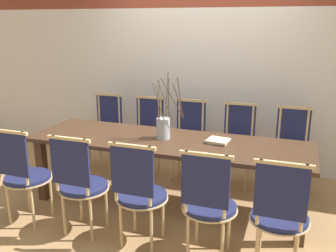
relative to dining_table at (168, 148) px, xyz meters
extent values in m
plane|color=#A87F51|center=(0.00, 0.00, -0.65)|extent=(16.00, 16.00, 0.00)
cube|color=silver|center=(0.00, 1.34, 0.39)|extent=(12.00, 0.06, 2.09)
cube|color=#422B1C|center=(0.00, 0.00, 0.07)|extent=(2.91, 0.87, 0.04)
cube|color=#422B1C|center=(-1.35, -0.33, -0.30)|extent=(0.09, 0.09, 0.70)
cube|color=#422B1C|center=(1.35, -0.33, -0.30)|extent=(0.09, 0.09, 0.70)
cube|color=#422B1C|center=(-1.35, 0.33, -0.30)|extent=(0.09, 0.09, 0.70)
cube|color=#422B1C|center=(1.35, 0.33, -0.30)|extent=(0.09, 0.09, 0.70)
cylinder|color=#1E234C|center=(-1.19, -0.75, -0.19)|extent=(0.44, 0.44, 0.04)
cylinder|color=tan|center=(-1.19, -0.75, -0.22)|extent=(0.46, 0.46, 0.01)
cylinder|color=tan|center=(-1.33, -0.60, -0.43)|extent=(0.03, 0.03, 0.44)
cylinder|color=tan|center=(-1.05, -0.60, -0.43)|extent=(0.03, 0.03, 0.44)
cylinder|color=tan|center=(-1.33, -0.89, -0.43)|extent=(0.03, 0.03, 0.44)
cylinder|color=tan|center=(-1.05, -0.89, -0.43)|extent=(0.03, 0.03, 0.44)
cylinder|color=tan|center=(-1.04, -0.93, 0.08)|extent=(0.03, 0.03, 0.51)
cube|color=#1E234C|center=(-1.19, -0.94, 0.11)|extent=(0.37, 0.02, 0.41)
cube|color=tan|center=(-1.19, -0.93, 0.32)|extent=(0.41, 0.03, 0.03)
cylinder|color=#1E234C|center=(-0.56, -0.75, -0.19)|extent=(0.44, 0.44, 0.04)
cylinder|color=tan|center=(-0.56, -0.75, -0.22)|extent=(0.46, 0.46, 0.01)
cylinder|color=tan|center=(-0.70, -0.60, -0.43)|extent=(0.03, 0.03, 0.44)
cylinder|color=tan|center=(-0.42, -0.60, -0.43)|extent=(0.03, 0.03, 0.44)
cylinder|color=tan|center=(-0.70, -0.89, -0.43)|extent=(0.03, 0.03, 0.44)
cylinder|color=tan|center=(-0.42, -0.89, -0.43)|extent=(0.03, 0.03, 0.44)
cylinder|color=tan|center=(-0.71, -0.93, 0.08)|extent=(0.03, 0.03, 0.51)
cylinder|color=tan|center=(-0.41, -0.93, 0.08)|extent=(0.03, 0.03, 0.51)
cube|color=#1E234C|center=(-0.56, -0.94, 0.11)|extent=(0.37, 0.02, 0.41)
cube|color=tan|center=(-0.56, -0.93, 0.32)|extent=(0.41, 0.03, 0.03)
cylinder|color=#1E234C|center=(0.02, -0.75, -0.19)|extent=(0.44, 0.44, 0.04)
cylinder|color=tan|center=(0.02, -0.75, -0.22)|extent=(0.46, 0.46, 0.01)
cylinder|color=tan|center=(-0.12, -0.60, -0.43)|extent=(0.03, 0.03, 0.44)
cylinder|color=tan|center=(0.16, -0.60, -0.43)|extent=(0.03, 0.03, 0.44)
cylinder|color=tan|center=(-0.12, -0.89, -0.43)|extent=(0.03, 0.03, 0.44)
cylinder|color=tan|center=(0.16, -0.89, -0.43)|extent=(0.03, 0.03, 0.44)
cylinder|color=tan|center=(-0.13, -0.93, 0.08)|extent=(0.03, 0.03, 0.51)
cylinder|color=tan|center=(0.17, -0.93, 0.08)|extent=(0.03, 0.03, 0.51)
cube|color=#1E234C|center=(0.02, -0.94, 0.11)|extent=(0.37, 0.02, 0.41)
cube|color=tan|center=(0.02, -0.93, 0.32)|extent=(0.41, 0.03, 0.03)
cylinder|color=#1E234C|center=(0.62, -0.75, -0.19)|extent=(0.44, 0.44, 0.04)
cylinder|color=tan|center=(0.62, -0.75, -0.22)|extent=(0.46, 0.46, 0.01)
cylinder|color=tan|center=(0.48, -0.60, -0.43)|extent=(0.03, 0.03, 0.44)
cylinder|color=tan|center=(0.77, -0.60, -0.43)|extent=(0.03, 0.03, 0.44)
cylinder|color=tan|center=(0.48, -0.89, -0.43)|extent=(0.03, 0.03, 0.44)
cylinder|color=tan|center=(0.77, -0.89, -0.43)|extent=(0.03, 0.03, 0.44)
cylinder|color=tan|center=(0.47, -0.93, 0.08)|extent=(0.03, 0.03, 0.51)
cylinder|color=tan|center=(0.78, -0.93, 0.08)|extent=(0.03, 0.03, 0.51)
cube|color=#1E234C|center=(0.62, -0.94, 0.11)|extent=(0.37, 0.02, 0.41)
cube|color=tan|center=(0.62, -0.93, 0.32)|extent=(0.41, 0.03, 0.03)
cylinder|color=#1E234C|center=(1.17, -0.75, -0.19)|extent=(0.44, 0.44, 0.04)
cylinder|color=tan|center=(1.17, -0.75, -0.22)|extent=(0.46, 0.46, 0.01)
cylinder|color=tan|center=(1.03, -0.60, -0.43)|extent=(0.03, 0.03, 0.44)
cylinder|color=tan|center=(1.32, -0.60, -0.43)|extent=(0.03, 0.03, 0.44)
cylinder|color=tan|center=(1.03, -0.89, -0.43)|extent=(0.03, 0.03, 0.44)
cylinder|color=tan|center=(1.02, -0.93, 0.08)|extent=(0.03, 0.03, 0.51)
cylinder|color=tan|center=(1.33, -0.93, 0.08)|extent=(0.03, 0.03, 0.51)
cube|color=#1E234C|center=(1.17, -0.94, 0.11)|extent=(0.37, 0.02, 0.41)
cube|color=tan|center=(1.17, -0.93, 0.32)|extent=(0.41, 0.03, 0.03)
cylinder|color=#1E234C|center=(-1.18, 0.75, -0.19)|extent=(0.44, 0.44, 0.04)
cylinder|color=tan|center=(-1.18, 0.75, -0.22)|extent=(0.46, 0.46, 0.01)
cylinder|color=tan|center=(-1.03, 0.60, -0.43)|extent=(0.03, 0.03, 0.44)
cylinder|color=tan|center=(-1.32, 0.60, -0.43)|extent=(0.03, 0.03, 0.44)
cylinder|color=tan|center=(-1.03, 0.89, -0.43)|extent=(0.03, 0.03, 0.44)
cylinder|color=tan|center=(-1.32, 0.89, -0.43)|extent=(0.03, 0.03, 0.44)
cylinder|color=tan|center=(-1.02, 0.93, 0.08)|extent=(0.03, 0.03, 0.51)
cylinder|color=tan|center=(-1.33, 0.93, 0.08)|extent=(0.03, 0.03, 0.51)
cube|color=#1E234C|center=(-1.18, 0.94, 0.11)|extent=(0.37, 0.02, 0.41)
cube|color=tan|center=(-1.18, 0.93, 0.32)|extent=(0.41, 0.03, 0.03)
cylinder|color=#1E234C|center=(-0.58, 0.75, -0.19)|extent=(0.44, 0.44, 0.04)
cylinder|color=tan|center=(-0.58, 0.75, -0.22)|extent=(0.46, 0.46, 0.01)
cylinder|color=tan|center=(-0.44, 0.60, -0.43)|extent=(0.03, 0.03, 0.44)
cylinder|color=tan|center=(-0.72, 0.60, -0.43)|extent=(0.03, 0.03, 0.44)
cylinder|color=tan|center=(-0.44, 0.89, -0.43)|extent=(0.03, 0.03, 0.44)
cylinder|color=tan|center=(-0.72, 0.89, -0.43)|extent=(0.03, 0.03, 0.44)
cylinder|color=tan|center=(-0.42, 0.93, 0.08)|extent=(0.03, 0.03, 0.51)
cylinder|color=tan|center=(-0.73, 0.93, 0.08)|extent=(0.03, 0.03, 0.51)
cube|color=#1E234C|center=(-0.58, 0.94, 0.11)|extent=(0.37, 0.02, 0.41)
cube|color=tan|center=(-0.58, 0.93, 0.32)|extent=(0.41, 0.03, 0.03)
cylinder|color=#1E234C|center=(-0.02, 0.75, -0.19)|extent=(0.44, 0.44, 0.04)
cylinder|color=tan|center=(-0.02, 0.75, -0.22)|extent=(0.46, 0.46, 0.01)
cylinder|color=tan|center=(0.12, 0.60, -0.43)|extent=(0.03, 0.03, 0.44)
cylinder|color=tan|center=(-0.16, 0.60, -0.43)|extent=(0.03, 0.03, 0.44)
cylinder|color=tan|center=(0.12, 0.89, -0.43)|extent=(0.03, 0.03, 0.44)
cylinder|color=tan|center=(-0.16, 0.89, -0.43)|extent=(0.03, 0.03, 0.44)
cylinder|color=tan|center=(0.13, 0.93, 0.08)|extent=(0.03, 0.03, 0.51)
cylinder|color=tan|center=(-0.17, 0.93, 0.08)|extent=(0.03, 0.03, 0.51)
cube|color=#1E234C|center=(-0.02, 0.94, 0.11)|extent=(0.37, 0.02, 0.41)
cube|color=tan|center=(-0.02, 0.93, 0.32)|extent=(0.41, 0.03, 0.03)
cylinder|color=#1E234C|center=(0.59, 0.75, -0.19)|extent=(0.44, 0.44, 0.04)
cylinder|color=tan|center=(0.59, 0.75, -0.22)|extent=(0.46, 0.46, 0.01)
cylinder|color=tan|center=(0.74, 0.60, -0.43)|extent=(0.03, 0.03, 0.44)
cylinder|color=tan|center=(0.45, 0.60, -0.43)|extent=(0.03, 0.03, 0.44)
cylinder|color=tan|center=(0.74, 0.89, -0.43)|extent=(0.03, 0.03, 0.44)
cylinder|color=tan|center=(0.45, 0.89, -0.43)|extent=(0.03, 0.03, 0.44)
cylinder|color=tan|center=(0.75, 0.93, 0.08)|extent=(0.03, 0.03, 0.51)
cylinder|color=tan|center=(0.44, 0.93, 0.08)|extent=(0.03, 0.03, 0.51)
cube|color=#1E234C|center=(0.59, 0.94, 0.11)|extent=(0.37, 0.02, 0.41)
cube|color=tan|center=(0.59, 0.93, 0.32)|extent=(0.41, 0.03, 0.03)
cylinder|color=#1E234C|center=(1.21, 0.75, -0.19)|extent=(0.44, 0.44, 0.04)
cylinder|color=tan|center=(1.21, 0.75, -0.22)|extent=(0.46, 0.46, 0.01)
cylinder|color=tan|center=(1.35, 0.60, -0.43)|extent=(0.03, 0.03, 0.44)
cylinder|color=tan|center=(1.07, 0.60, -0.43)|extent=(0.03, 0.03, 0.44)
cylinder|color=tan|center=(1.35, 0.89, -0.43)|extent=(0.03, 0.03, 0.44)
cylinder|color=tan|center=(1.07, 0.89, -0.43)|extent=(0.03, 0.03, 0.44)
cylinder|color=tan|center=(1.36, 0.93, 0.08)|extent=(0.03, 0.03, 0.51)
cylinder|color=tan|center=(1.06, 0.93, 0.08)|extent=(0.03, 0.03, 0.51)
cube|color=#1E234C|center=(1.21, 0.94, 0.11)|extent=(0.37, 0.02, 0.41)
cube|color=tan|center=(1.21, 0.93, 0.32)|extent=(0.41, 0.03, 0.03)
cylinder|color=#B2BCC1|center=(-0.06, 0.03, 0.20)|extent=(0.14, 0.14, 0.22)
cylinder|color=brown|center=(-0.01, 0.05, 0.52)|extent=(0.05, 0.11, 0.42)
cylinder|color=brown|center=(0.11, 0.06, 0.53)|extent=(0.06, 0.35, 0.46)
cylinder|color=brown|center=(-0.03, 0.06, 0.55)|extent=(0.06, 0.08, 0.49)
cylinder|color=brown|center=(-0.02, -0.03, 0.51)|extent=(0.14, 0.09, 0.42)
cylinder|color=brown|center=(-0.11, 0.02, 0.50)|extent=(0.03, 0.10, 0.39)
cylinder|color=brown|center=(-0.09, -0.04, 0.49)|extent=(0.15, 0.06, 0.37)
cylinder|color=brown|center=(0.07, -0.04, 0.53)|extent=(0.16, 0.27, 0.45)
cylinder|color=brown|center=(0.10, 0.03, 0.51)|extent=(0.02, 0.34, 0.40)
cylinder|color=brown|center=(-0.11, 0.00, 0.48)|extent=(0.07, 0.10, 0.34)
cube|color=beige|center=(0.51, 0.07, 0.09)|extent=(0.19, 0.17, 0.01)
cube|color=beige|center=(0.51, 0.08, 0.11)|extent=(0.23, 0.22, 0.02)
camera|label=1|loc=(1.22, -3.48, 1.27)|focal=40.00mm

